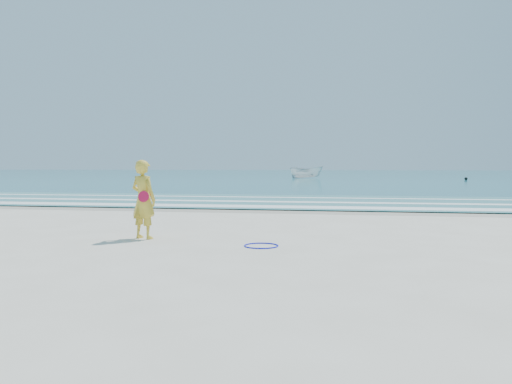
# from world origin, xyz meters

# --- Properties ---
(ground) EXTENTS (400.00, 400.00, 0.00)m
(ground) POSITION_xyz_m (0.00, 0.00, 0.00)
(ground) COLOR silver
(ground) RESTS_ON ground
(wet_sand) EXTENTS (400.00, 2.40, 0.00)m
(wet_sand) POSITION_xyz_m (0.00, 9.00, 0.00)
(wet_sand) COLOR #B2A893
(wet_sand) RESTS_ON ground
(ocean) EXTENTS (400.00, 190.00, 0.04)m
(ocean) POSITION_xyz_m (0.00, 105.00, 0.02)
(ocean) COLOR #19727F
(ocean) RESTS_ON ground
(shallow) EXTENTS (400.00, 10.00, 0.01)m
(shallow) POSITION_xyz_m (0.00, 14.00, 0.04)
(shallow) COLOR #59B7AD
(shallow) RESTS_ON ocean
(foam_near) EXTENTS (400.00, 1.40, 0.01)m
(foam_near) POSITION_xyz_m (0.00, 10.30, 0.05)
(foam_near) COLOR white
(foam_near) RESTS_ON shallow
(foam_mid) EXTENTS (400.00, 0.90, 0.01)m
(foam_mid) POSITION_xyz_m (0.00, 13.20, 0.05)
(foam_mid) COLOR white
(foam_mid) RESTS_ON shallow
(foam_far) EXTENTS (400.00, 0.60, 0.01)m
(foam_far) POSITION_xyz_m (0.00, 16.50, 0.05)
(foam_far) COLOR white
(foam_far) RESTS_ON shallow
(hoop) EXTENTS (0.84, 0.84, 0.03)m
(hoop) POSITION_xyz_m (1.25, 0.28, 0.01)
(hoop) COLOR #0C12DB
(hoop) RESTS_ON ground
(boat) EXTENTS (4.62, 1.97, 1.75)m
(boat) POSITION_xyz_m (-2.17, 59.19, 0.92)
(boat) COLOR white
(boat) RESTS_ON ocean
(buoy) EXTENTS (0.37, 0.37, 0.37)m
(buoy) POSITION_xyz_m (17.57, 53.32, 0.23)
(buoy) COLOR black
(buoy) RESTS_ON ocean
(woman) EXTENTS (0.81, 0.67, 1.92)m
(woman) POSITION_xyz_m (-1.76, 0.92, 0.96)
(woman) COLOR gold
(woman) RESTS_ON ground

